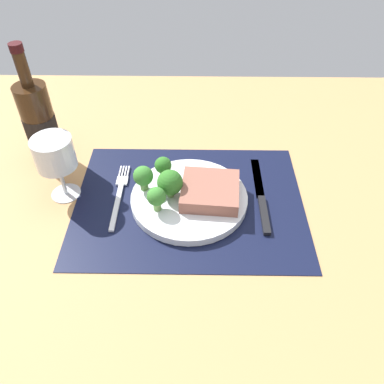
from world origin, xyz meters
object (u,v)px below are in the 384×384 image
Objects in this scene: wine_glass at (55,156)px; steak at (210,192)px; wine_bottle at (40,124)px; plate at (189,199)px; knife at (261,199)px; fork at (119,195)px.

steak is at bearing -4.77° from wine_glass.
steak is 0.42× the size of wine_bottle.
wine_bottle reaches higher than plate.
knife is at bearing -2.38° from wine_glass.
knife is 0.85× the size of wine_bottle.
wine_bottle is (-47.12, 13.37, 8.96)cm from knife.
plate is 36.20cm from wine_bottle.
steak reaches higher than fork.
wine_glass is at bearing -179.78° from knife.
steak reaches higher than knife.
wine_glass reaches higher than fork.
knife is at bearing 2.06° from plate.
plate reaches higher than fork.
fork is at bearing -4.03° from wine_glass.
knife reaches higher than fork.
plate is 27.42cm from wine_glass.
fork is 1.39× the size of wine_glass.
plate is 14.80cm from knife.
plate is at bearing -175.35° from knife.
knife is at bearing 4.42° from steak.
plate is at bearing -4.90° from wine_glass.
plate is 2.09× the size of steak.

